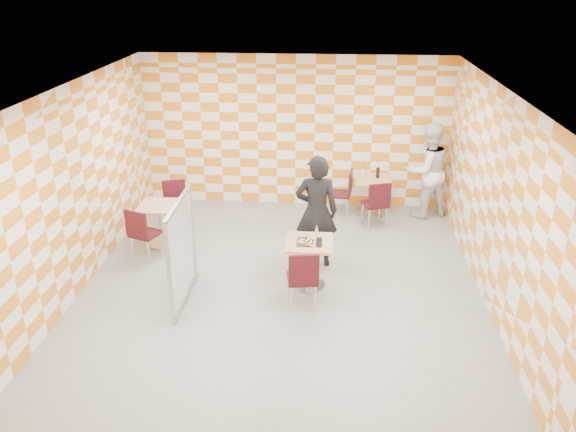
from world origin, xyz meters
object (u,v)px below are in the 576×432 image
object	(u,v)px
empty_table	(161,218)
second_table	(372,190)
chair_second_side	(345,190)
main_table	(309,256)
chair_second_front	(377,201)
partition	(182,251)
chair_empty_far	(175,201)
man_dark	(316,212)
chair_empty_near	(141,231)
man_white	(427,171)
chair_main_front	(303,276)
sport_bottle	(362,172)
soda_bottle	(378,173)

from	to	relation	value
empty_table	second_table	bearing A→B (deg)	23.16
chair_second_side	main_table	bearing A→B (deg)	-101.99
chair_second_front	partition	size ratio (longest dim) A/B	0.60
chair_second_front	chair_empty_far	size ratio (longest dim) A/B	1.00
chair_second_side	man_dark	xyz separation A→B (m)	(-0.50, -2.00, 0.38)
empty_table	chair_empty_near	distance (m)	0.63
chair_second_side	chair_second_front	bearing A→B (deg)	-43.04
chair_second_side	partition	xyz separation A→B (m)	(-2.37, -3.23, 0.25)
chair_empty_far	partition	xyz separation A→B (m)	(0.75, -2.41, 0.25)
chair_empty_far	man_white	xyz separation A→B (m)	(4.67, 0.97, 0.38)
chair_second_front	man_dark	distance (m)	1.85
chair_main_front	chair_second_side	distance (m)	3.44
chair_second_front	chair_empty_near	world-z (taller)	same
chair_second_side	man_white	world-z (taller)	man_white
chair_second_front	chair_second_side	distance (m)	0.80
partition	man_dark	bearing A→B (deg)	33.51
sport_bottle	man_white	bearing A→B (deg)	-2.34
empty_table	soda_bottle	bearing A→B (deg)	23.45
second_table	man_dark	distance (m)	2.37
chair_empty_far	man_white	distance (m)	4.78
chair_second_side	man_white	distance (m)	1.61
chair_main_front	partition	world-z (taller)	partition
chair_main_front	chair_empty_far	size ratio (longest dim) A/B	1.00
empty_table	man_dark	bearing A→B (deg)	-10.48
empty_table	chair_empty_far	distance (m)	0.67
chair_second_front	chair_second_side	bearing A→B (deg)	136.96
empty_table	partition	xyz separation A→B (m)	(0.83, -1.74, 0.28)
chair_second_side	sport_bottle	bearing A→B (deg)	30.40
chair_main_front	second_table	bearing A→B (deg)	71.48
main_table	second_table	xyz separation A→B (m)	(1.11, 2.81, 0.00)
soda_bottle	chair_main_front	bearing A→B (deg)	-109.61
partition	chair_second_front	bearing A→B (deg)	42.35
second_table	man_white	distance (m)	1.11
main_table	second_table	distance (m)	3.02
second_table	man_white	size ratio (longest dim) A/B	0.41
main_table	man_white	size ratio (longest dim) A/B	0.41
empty_table	main_table	bearing A→B (deg)	-25.07
soda_bottle	second_table	bearing A→B (deg)	-146.42
empty_table	man_white	xyz separation A→B (m)	(4.75, 1.64, 0.41)
empty_table	partition	distance (m)	1.94
man_dark	sport_bottle	size ratio (longest dim) A/B	9.29
chair_empty_far	chair_second_front	bearing A→B (deg)	4.38
main_table	chair_second_front	world-z (taller)	chair_second_front
empty_table	chair_second_side	size ratio (longest dim) A/B	0.81
chair_second_front	main_table	bearing A→B (deg)	-118.12
man_dark	second_table	bearing A→B (deg)	-118.69
chair_second_front	chair_empty_near	distance (m)	4.22
chair_empty_near	chair_empty_far	distance (m)	1.30
chair_empty_near	sport_bottle	bearing A→B (deg)	32.15
soda_bottle	sport_bottle	bearing A→B (deg)	172.76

